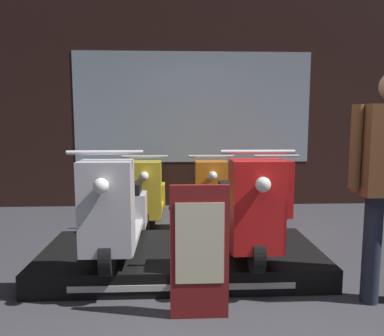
# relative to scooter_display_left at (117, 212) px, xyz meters

# --- Properties ---
(shop_wall_back) EXTENTS (6.67, 0.09, 3.20)m
(shop_wall_back) POSITION_rel_scooter_display_left_xyz_m (0.79, 2.71, 1.05)
(shop_wall_back) COLOR #331E19
(shop_wall_back) RESTS_ON ground_plane
(display_platform) EXTENTS (2.48, 1.16, 0.20)m
(display_platform) POSITION_rel_scooter_display_left_xyz_m (0.56, 0.07, -0.45)
(display_platform) COLOR black
(display_platform) RESTS_ON ground_plane
(scooter_display_left) EXTENTS (0.55, 1.53, 0.94)m
(scooter_display_left) POSITION_rel_scooter_display_left_xyz_m (0.00, 0.00, 0.00)
(scooter_display_left) COLOR black
(scooter_display_left) RESTS_ON display_platform
(scooter_display_right) EXTENTS (0.55, 1.53, 0.94)m
(scooter_display_right) POSITION_rel_scooter_display_left_xyz_m (1.12, 0.00, 0.00)
(scooter_display_right) COLOR black
(scooter_display_right) RESTS_ON display_platform
(scooter_backrow_0) EXTENTS (0.55, 1.53, 0.94)m
(scooter_backrow_0) POSITION_rel_scooter_display_left_xyz_m (0.14, 1.76, -0.20)
(scooter_backrow_0) COLOR black
(scooter_backrow_0) RESTS_ON ground_plane
(scooter_backrow_1) EXTENTS (0.55, 1.53, 0.94)m
(scooter_backrow_1) POSITION_rel_scooter_display_left_xyz_m (0.94, 1.76, -0.20)
(scooter_backrow_1) COLOR black
(scooter_backrow_1) RESTS_ON ground_plane
(scooter_backrow_2) EXTENTS (0.55, 1.53, 0.94)m
(scooter_backrow_2) POSITION_rel_scooter_display_left_xyz_m (1.74, 1.76, -0.20)
(scooter_backrow_2) COLOR black
(scooter_backrow_2) RESTS_ON ground_plane
(price_sign_board) EXTENTS (0.40, 0.04, 0.93)m
(price_sign_board) POSITION_rel_scooter_display_left_xyz_m (0.67, -0.79, -0.08)
(price_sign_board) COLOR maroon
(price_sign_board) RESTS_ON ground_plane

